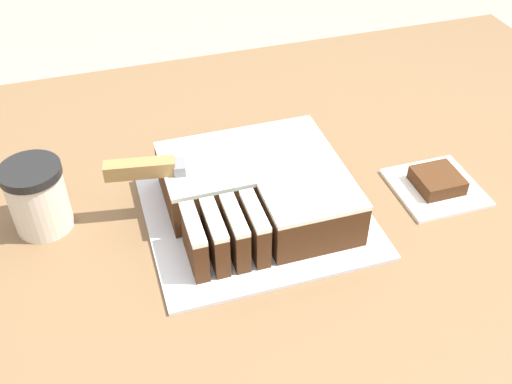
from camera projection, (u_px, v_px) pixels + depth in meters
name	position (u px, v px, depth m)	size (l,w,h in m)	color
cake_board	(256.00, 212.00, 0.87)	(0.31, 0.29, 0.01)	silver
cake	(258.00, 189.00, 0.85)	(0.24, 0.22, 0.07)	#472814
knife	(170.00, 167.00, 0.82)	(0.30, 0.07, 0.02)	silver
coffee_cup	(38.00, 197.00, 0.82)	(0.08, 0.08, 0.10)	beige
paper_napkin	(435.00, 188.00, 0.91)	(0.13, 0.13, 0.01)	white
brownie	(437.00, 180.00, 0.90)	(0.07, 0.07, 0.02)	#472814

